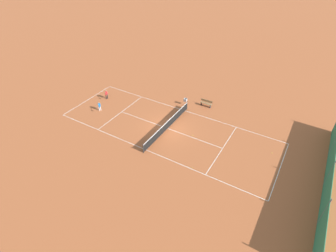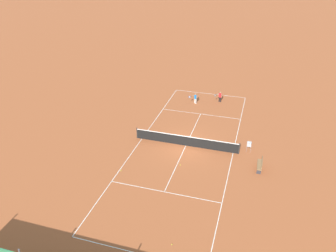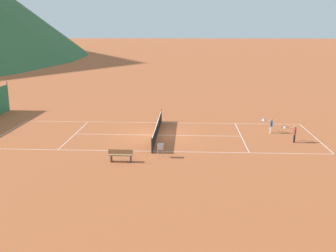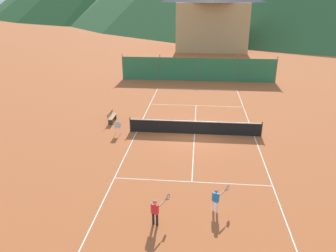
% 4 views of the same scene
% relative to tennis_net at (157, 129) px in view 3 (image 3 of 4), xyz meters
% --- Properties ---
extents(ground_plane, '(600.00, 600.00, 0.00)m').
position_rel_tennis_net_xyz_m(ground_plane, '(0.00, 0.00, -0.50)').
color(ground_plane, '#A8542D').
extents(court_line_markings, '(8.25, 23.85, 0.01)m').
position_rel_tennis_net_xyz_m(court_line_markings, '(0.00, 0.00, -0.50)').
color(court_line_markings, white).
rests_on(court_line_markings, ground).
extents(tennis_net, '(9.18, 0.08, 1.06)m').
position_rel_tennis_net_xyz_m(tennis_net, '(0.00, 0.00, 0.00)').
color(tennis_net, '#2D2D2D').
rests_on(tennis_net, ground).
extents(player_far_service, '(0.80, 0.81, 1.16)m').
position_rel_tennis_net_xyz_m(player_far_service, '(1.14, -8.79, 0.18)').
color(player_far_service, white).
rests_on(player_far_service, ground).
extents(player_near_baseline, '(0.75, 0.91, 1.23)m').
position_rel_tennis_net_xyz_m(player_near_baseline, '(-1.41, -9.94, 0.22)').
color(player_near_baseline, black).
rests_on(player_near_baseline, ground).
extents(tennis_ball_mid_court, '(0.07, 0.07, 0.07)m').
position_rel_tennis_net_xyz_m(tennis_ball_mid_court, '(3.95, 5.00, -0.47)').
color(tennis_ball_mid_court, '#CCE033').
rests_on(tennis_ball_mid_court, ground).
extents(tennis_ball_near_corner, '(0.07, 0.07, 0.07)m').
position_rel_tennis_net_xyz_m(tennis_ball_near_corner, '(-0.28, 2.98, -0.47)').
color(tennis_ball_near_corner, '#CCE033').
rests_on(tennis_ball_near_corner, ground).
extents(tennis_ball_alley_right, '(0.07, 0.07, 0.07)m').
position_rel_tennis_net_xyz_m(tennis_ball_alley_right, '(-1.81, 10.77, -0.47)').
color(tennis_ball_alley_right, '#CCE033').
rests_on(tennis_ball_alley_right, ground).
extents(ball_hopper, '(0.36, 0.36, 0.89)m').
position_rel_tennis_net_xyz_m(ball_hopper, '(-5.29, -0.62, 0.16)').
color(ball_hopper, '#B7B7BC').
rests_on(ball_hopper, ground).
extents(courtside_bench, '(0.36, 1.50, 0.84)m').
position_rel_tennis_net_xyz_m(courtside_bench, '(-6.34, 1.72, -0.05)').
color(courtside_bench, olive).
rests_on(courtside_bench, ground).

